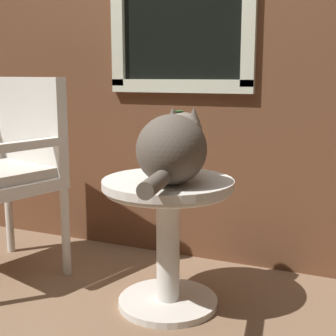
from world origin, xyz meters
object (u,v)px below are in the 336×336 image
cat (173,147)px  wicker_chair (5,163)px  wicker_side_table (168,220)px  pewter_vase_with_ivy (172,155)px

cat → wicker_chair: bearing=175.9°
cat → wicker_side_table: bearing=132.5°
wicker_chair → pewter_vase_with_ivy: 0.88m
wicker_chair → pewter_vase_with_ivy: wicker_chair is taller
wicker_chair → cat: size_ratio=1.50×
wicker_side_table → cat: bearing=-47.5°
wicker_chair → cat: bearing=-4.1°
wicker_chair → cat: (0.95, -0.07, 0.15)m
wicker_chair → cat: wicker_chair is taller
pewter_vase_with_ivy → cat: bearing=-64.9°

